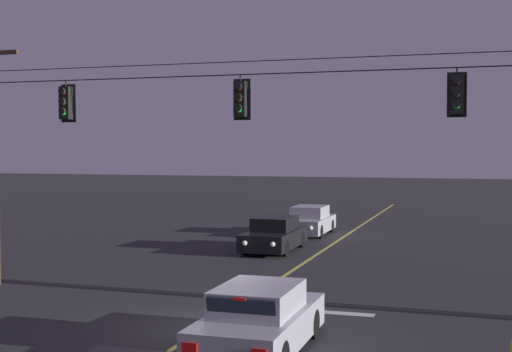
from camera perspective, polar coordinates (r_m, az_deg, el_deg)
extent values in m
plane|color=#28282B|center=(16.90, -4.14, -12.07)|extent=(180.00, 180.00, 0.00)
cube|color=#D1C64C|center=(25.33, 3.39, -7.28)|extent=(0.14, 60.00, 0.01)
cube|color=silver|center=(18.59, 4.20, -10.74)|extent=(3.40, 0.36, 0.01)
cylinder|color=black|center=(19.32, -0.89, 8.15)|extent=(16.12, 0.03, 0.03)
cylinder|color=black|center=(19.36, -0.89, 9.18)|extent=(16.12, 0.02, 0.02)
cylinder|color=black|center=(21.68, -15.03, 7.18)|extent=(0.04, 0.04, 0.18)
cube|color=black|center=(21.63, -15.01, 5.68)|extent=(0.32, 0.26, 0.96)
cube|color=black|center=(21.76, -14.81, 5.66)|extent=(0.48, 0.03, 1.12)
sphere|color=#380A0A|center=(21.52, -15.25, 6.46)|extent=(0.17, 0.17, 0.17)
cylinder|color=black|center=(21.49, -15.31, 6.58)|extent=(0.20, 0.10, 0.20)
sphere|color=#3D280A|center=(21.50, -15.24, 5.70)|extent=(0.17, 0.17, 0.17)
cylinder|color=black|center=(21.47, -15.30, 5.81)|extent=(0.20, 0.10, 0.20)
sphere|color=#1ED83F|center=(21.48, -15.23, 4.93)|extent=(0.17, 0.17, 0.17)
cylinder|color=black|center=(21.45, -15.29, 5.05)|extent=(0.20, 0.10, 0.20)
cylinder|color=black|center=(19.35, -1.26, 7.87)|extent=(0.04, 0.04, 0.18)
cube|color=black|center=(19.31, -1.26, 6.18)|extent=(0.32, 0.26, 0.96)
cube|color=black|center=(19.44, -1.12, 6.16)|extent=(0.48, 0.03, 1.12)
sphere|color=#380A0A|center=(19.18, -1.41, 7.07)|extent=(0.17, 0.17, 0.17)
cylinder|color=black|center=(19.14, -1.45, 7.21)|extent=(0.20, 0.10, 0.20)
sphere|color=#3D280A|center=(19.15, -1.41, 6.22)|extent=(0.17, 0.17, 0.17)
cylinder|color=black|center=(19.12, -1.45, 6.35)|extent=(0.20, 0.10, 0.20)
sphere|color=#1ED83F|center=(19.14, -1.41, 5.36)|extent=(0.17, 0.17, 0.17)
cylinder|color=black|center=(19.10, -1.45, 5.49)|extent=(0.20, 0.10, 0.20)
cylinder|color=black|center=(18.37, 15.82, 8.10)|extent=(0.04, 0.04, 0.18)
cube|color=black|center=(18.31, 15.80, 6.32)|extent=(0.32, 0.26, 0.96)
cube|color=black|center=(18.46, 15.82, 6.29)|extent=(0.48, 0.03, 1.12)
sphere|color=#380A0A|center=(18.18, 15.80, 7.27)|extent=(0.17, 0.17, 0.17)
cylinder|color=black|center=(18.14, 15.80, 7.41)|extent=(0.20, 0.10, 0.20)
sphere|color=#3D280A|center=(18.16, 15.79, 6.36)|extent=(0.17, 0.17, 0.17)
cylinder|color=black|center=(18.12, 15.79, 6.51)|extent=(0.20, 0.10, 0.20)
sphere|color=#1ED83F|center=(18.14, 15.78, 5.45)|extent=(0.17, 0.17, 0.17)
cylinder|color=black|center=(18.10, 15.78, 5.60)|extent=(0.20, 0.10, 0.20)
cube|color=#A5A5AD|center=(14.86, 0.29, -12.03)|extent=(1.80, 4.30, 0.68)
cube|color=#A5A5AD|center=(14.62, 0.15, -9.82)|extent=(1.51, 2.15, 0.54)
cube|color=black|center=(15.49, 1.19, -9.13)|extent=(1.40, 0.21, 0.48)
cube|color=black|center=(13.63, -1.19, -10.70)|extent=(1.37, 0.18, 0.46)
cylinder|color=black|center=(16.38, -1.02, -11.37)|extent=(0.22, 0.64, 0.64)
cylinder|color=black|center=(15.96, 4.50, -11.73)|extent=(0.22, 0.64, 0.64)
cylinder|color=black|center=(13.95, -4.56, -13.78)|extent=(0.22, 0.64, 0.64)
cube|color=red|center=(13.08, -5.36, -13.56)|extent=(0.28, 0.03, 0.18)
cube|color=red|center=(13.48, -1.33, -9.84)|extent=(0.24, 0.04, 0.06)
cube|color=black|center=(29.15, 1.46, -5.03)|extent=(1.80, 4.30, 0.68)
cube|color=black|center=(29.20, 1.53, -3.82)|extent=(1.51, 2.15, 0.54)
cube|color=black|center=(28.30, 1.01, -4.00)|extent=(1.40, 0.21, 0.48)
cube|color=black|center=(30.22, 2.08, -3.62)|extent=(1.37, 0.18, 0.46)
cylinder|color=black|center=(27.69, 2.29, -5.80)|extent=(0.22, 0.64, 0.64)
cylinder|color=black|center=(28.14, -0.84, -5.67)|extent=(0.22, 0.64, 0.64)
cylinder|color=black|center=(30.25, 3.60, -5.13)|extent=(0.22, 0.64, 0.64)
cylinder|color=black|center=(30.66, 0.72, -5.03)|extent=(0.22, 0.64, 0.64)
sphere|color=white|center=(26.92, 1.34, -5.50)|extent=(0.20, 0.20, 0.20)
sphere|color=white|center=(27.25, -0.92, -5.41)|extent=(0.20, 0.20, 0.20)
cube|color=#A5A5AD|center=(34.74, 4.30, -3.88)|extent=(1.80, 4.30, 0.68)
cube|color=#A5A5AD|center=(34.80, 4.35, -2.86)|extent=(1.51, 2.15, 0.54)
cube|color=black|center=(33.89, 3.99, -2.99)|extent=(1.40, 0.21, 0.48)
cube|color=black|center=(35.83, 4.73, -2.72)|extent=(1.37, 0.18, 0.46)
cylinder|color=black|center=(33.29, 5.11, -4.47)|extent=(0.22, 0.64, 0.64)
cylinder|color=black|center=(33.66, 2.47, -4.39)|extent=(0.22, 0.64, 0.64)
cylinder|color=black|center=(35.89, 6.02, -3.99)|extent=(0.22, 0.64, 0.64)
cylinder|color=black|center=(36.23, 3.55, -3.93)|extent=(0.22, 0.64, 0.64)
sphere|color=white|center=(32.50, 4.40, -4.19)|extent=(0.20, 0.20, 0.20)
sphere|color=white|center=(32.77, 2.49, -4.13)|extent=(0.20, 0.20, 0.20)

